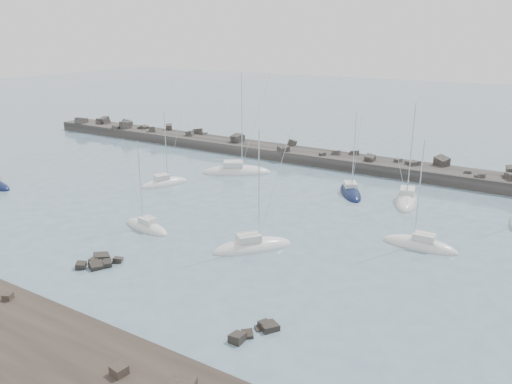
% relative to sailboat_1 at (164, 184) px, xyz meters
% --- Properties ---
extents(ground, '(400.00, 400.00, 0.00)m').
position_rel_sailboat_1_xyz_m(ground, '(16.68, -14.47, -0.14)').
color(ground, slate).
rests_on(ground, ground).
extents(rock_cluster_near, '(3.61, 4.18, 1.26)m').
position_rel_sailboat_1_xyz_m(rock_cluster_near, '(12.26, -23.14, -0.04)').
color(rock_cluster_near, black).
rests_on(rock_cluster_near, ground).
extents(rock_cluster_far, '(2.63, 4.12, 1.36)m').
position_rel_sailboat_1_xyz_m(rock_cluster_far, '(31.43, -25.07, -0.13)').
color(rock_cluster_far, black).
rests_on(rock_cluster_far, ground).
extents(breakwater, '(115.00, 7.16, 5.03)m').
position_rel_sailboat_1_xyz_m(breakwater, '(8.87, 23.54, 0.16)').
color(breakwater, '#2A2825').
rests_on(breakwater, ground).
extents(sailboat_1, '(5.01, 7.55, 11.62)m').
position_rel_sailboat_1_xyz_m(sailboat_1, '(0.00, 0.00, 0.00)').
color(sailboat_1, silver).
rests_on(sailboat_1, ground).
extents(sailboat_2, '(10.93, 8.69, 17.01)m').
position_rel_sailboat_1_xyz_m(sailboat_2, '(5.63, 10.75, 0.01)').
color(sailboat_2, silver).
rests_on(sailboat_2, ground).
extents(sailboat_3, '(7.08, 3.13, 10.90)m').
position_rel_sailboat_1_xyz_m(sailboat_3, '(9.87, -14.11, -0.01)').
color(sailboat_3, silver).
rests_on(sailboat_3, ground).
extents(sailboat_4, '(4.75, 9.45, 14.36)m').
position_rel_sailboat_1_xyz_m(sailboat_4, '(32.54, 10.87, 0.01)').
color(sailboat_4, silver).
rests_on(sailboat_4, ground).
extents(sailboat_5, '(7.44, 8.26, 13.51)m').
position_rel_sailboat_1_xyz_m(sailboat_5, '(23.09, -12.45, 0.00)').
color(sailboat_5, silver).
rests_on(sailboat_5, ground).
extents(sailboat_6, '(6.31, 7.98, 12.55)m').
position_rel_sailboat_1_xyz_m(sailboat_6, '(24.97, 10.20, -0.00)').
color(sailboat_6, '#0D1739').
rests_on(sailboat_6, ground).
extents(sailboat_7, '(7.72, 2.48, 12.26)m').
position_rel_sailboat_1_xyz_m(sailboat_7, '(37.77, -2.89, 0.00)').
color(sailboat_7, silver).
rests_on(sailboat_7, ground).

